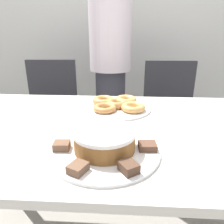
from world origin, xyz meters
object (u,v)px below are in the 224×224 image
at_px(office_chair_left, 51,121).
at_px(office_chair_right, 170,124).
at_px(plate_donuts, 117,107).
at_px(plate_cake, 105,150).
at_px(person_standing, 110,60).
at_px(frosted_cake, 105,140).

height_order(office_chair_left, office_chair_right, same).
relative_size(office_chair_left, office_chair_right, 1.00).
xyz_separation_m(office_chair_right, plate_donuts, (-0.40, -0.55, 0.32)).
bearing_deg(office_chair_right, office_chair_left, 177.80).
bearing_deg(plate_cake, office_chair_right, 66.47).
bearing_deg(plate_donuts, office_chair_right, 53.93).
height_order(person_standing, plate_cake, person_standing).
relative_size(office_chair_left, plate_cake, 2.42).
xyz_separation_m(person_standing, plate_donuts, (0.08, -0.65, -0.15)).
bearing_deg(person_standing, plate_donuts, -83.37).
distance_m(plate_cake, frosted_cake, 0.04).
bearing_deg(office_chair_left, plate_cake, -63.87).
relative_size(plate_cake, plate_donuts, 1.05).
distance_m(person_standing, office_chair_right, 0.68).
height_order(office_chair_left, frosted_cake, office_chair_left).
relative_size(person_standing, frosted_cake, 8.24).
height_order(person_standing, office_chair_right, person_standing).
distance_m(office_chair_left, plate_donuts, 0.84).
height_order(office_chair_right, plate_cake, office_chair_right).
bearing_deg(plate_donuts, office_chair_left, 135.36).
height_order(person_standing, frosted_cake, person_standing).
height_order(person_standing, plate_donuts, person_standing).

